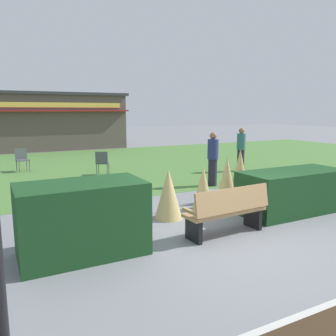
{
  "coord_description": "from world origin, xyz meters",
  "views": [
    {
      "loc": [
        -3.82,
        -4.84,
        2.36
      ],
      "look_at": [
        0.03,
        2.53,
        0.96
      ],
      "focal_mm": 36.78,
      "sensor_mm": 36.0,
      "label": 1
    }
  ],
  "objects_px": {
    "food_kiosk": "(53,121)",
    "person_standing": "(241,149)",
    "person_strolling": "(213,159)",
    "parked_car_center_slot": "(56,131)",
    "cafe_chair_east": "(102,161)",
    "cafe_chair_west": "(22,158)",
    "park_bench": "(228,211)",
    "trash_bin": "(323,190)"
  },
  "relations": [
    {
      "from": "cafe_chair_east",
      "to": "person_strolling",
      "type": "relative_size",
      "value": 0.53
    },
    {
      "from": "food_kiosk",
      "to": "parked_car_center_slot",
      "type": "xyz_separation_m",
      "value": [
        1.41,
        7.25,
        -1.07
      ]
    },
    {
      "from": "cafe_chair_west",
      "to": "parked_car_center_slot",
      "type": "xyz_separation_m",
      "value": [
        4.03,
        15.85,
        0.12
      ]
    },
    {
      "from": "food_kiosk",
      "to": "person_standing",
      "type": "relative_size",
      "value": 4.97
    },
    {
      "from": "park_bench",
      "to": "person_strolling",
      "type": "distance_m",
      "value": 4.41
    },
    {
      "from": "food_kiosk",
      "to": "cafe_chair_west",
      "type": "relative_size",
      "value": 9.45
    },
    {
      "from": "park_bench",
      "to": "trash_bin",
      "type": "xyz_separation_m",
      "value": [
        3.27,
        0.49,
        -0.06
      ]
    },
    {
      "from": "cafe_chair_east",
      "to": "person_standing",
      "type": "distance_m",
      "value": 5.34
    },
    {
      "from": "person_strolling",
      "to": "parked_car_center_slot",
      "type": "xyz_separation_m",
      "value": [
        -1.05,
        21.44,
        -0.22
      ]
    },
    {
      "from": "parked_car_center_slot",
      "to": "food_kiosk",
      "type": "bearing_deg",
      "value": -101.0
    },
    {
      "from": "food_kiosk",
      "to": "person_strolling",
      "type": "height_order",
      "value": "food_kiosk"
    },
    {
      "from": "park_bench",
      "to": "cafe_chair_west",
      "type": "xyz_separation_m",
      "value": [
        -2.81,
        9.34,
        0.05
      ]
    },
    {
      "from": "trash_bin",
      "to": "cafe_chair_west",
      "type": "height_order",
      "value": "cafe_chair_west"
    },
    {
      "from": "cafe_chair_west",
      "to": "parked_car_center_slot",
      "type": "relative_size",
      "value": 0.21
    },
    {
      "from": "food_kiosk",
      "to": "cafe_chair_east",
      "type": "bearing_deg",
      "value": -90.57
    },
    {
      "from": "park_bench",
      "to": "cafe_chair_west",
      "type": "distance_m",
      "value": 9.75
    },
    {
      "from": "cafe_chair_west",
      "to": "food_kiosk",
      "type": "bearing_deg",
      "value": 73.06
    },
    {
      "from": "trash_bin",
      "to": "food_kiosk",
      "type": "distance_m",
      "value": 17.84
    },
    {
      "from": "parked_car_center_slot",
      "to": "park_bench",
      "type": "bearing_deg",
      "value": -92.78
    },
    {
      "from": "park_bench",
      "to": "person_strolling",
      "type": "height_order",
      "value": "person_strolling"
    },
    {
      "from": "park_bench",
      "to": "trash_bin",
      "type": "relative_size",
      "value": 2.03
    },
    {
      "from": "park_bench",
      "to": "parked_car_center_slot",
      "type": "bearing_deg",
      "value": 87.22
    },
    {
      "from": "food_kiosk",
      "to": "person_strolling",
      "type": "distance_m",
      "value": 14.43
    },
    {
      "from": "person_strolling",
      "to": "parked_car_center_slot",
      "type": "relative_size",
      "value": 0.39
    },
    {
      "from": "park_bench",
      "to": "food_kiosk",
      "type": "xyz_separation_m",
      "value": [
        -0.19,
        17.94,
        1.23
      ]
    },
    {
      "from": "food_kiosk",
      "to": "park_bench",
      "type": "bearing_deg",
      "value": -89.4
    },
    {
      "from": "cafe_chair_west",
      "to": "park_bench",
      "type": "bearing_deg",
      "value": -73.27
    },
    {
      "from": "park_bench",
      "to": "cafe_chair_east",
      "type": "bearing_deg",
      "value": 92.4
    },
    {
      "from": "park_bench",
      "to": "trash_bin",
      "type": "bearing_deg",
      "value": 8.45
    },
    {
      "from": "cafe_chair_west",
      "to": "cafe_chair_east",
      "type": "height_order",
      "value": "same"
    },
    {
      "from": "cafe_chair_east",
      "to": "park_bench",
      "type": "bearing_deg",
      "value": -87.6
    },
    {
      "from": "food_kiosk",
      "to": "cafe_chair_east",
      "type": "xyz_separation_m",
      "value": [
        -0.11,
        -10.9,
        -1.18
      ]
    },
    {
      "from": "park_bench",
      "to": "parked_car_center_slot",
      "type": "relative_size",
      "value": 0.4
    },
    {
      "from": "food_kiosk",
      "to": "person_standing",
      "type": "height_order",
      "value": "food_kiosk"
    },
    {
      "from": "trash_bin",
      "to": "food_kiosk",
      "type": "height_order",
      "value": "food_kiosk"
    },
    {
      "from": "cafe_chair_east",
      "to": "parked_car_center_slot",
      "type": "distance_m",
      "value": 18.21
    },
    {
      "from": "person_strolling",
      "to": "parked_car_center_slot",
      "type": "distance_m",
      "value": 21.46
    },
    {
      "from": "park_bench",
      "to": "cafe_chair_west",
      "type": "relative_size",
      "value": 1.94
    },
    {
      "from": "cafe_chair_east",
      "to": "person_standing",
      "type": "relative_size",
      "value": 0.53
    },
    {
      "from": "trash_bin",
      "to": "person_standing",
      "type": "bearing_deg",
      "value": 73.07
    },
    {
      "from": "cafe_chair_east",
      "to": "parked_car_center_slot",
      "type": "xyz_separation_m",
      "value": [
        1.52,
        18.15,
        0.12
      ]
    },
    {
      "from": "trash_bin",
      "to": "food_kiosk",
      "type": "xyz_separation_m",
      "value": [
        -3.46,
        17.46,
        1.29
      ]
    }
  ]
}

